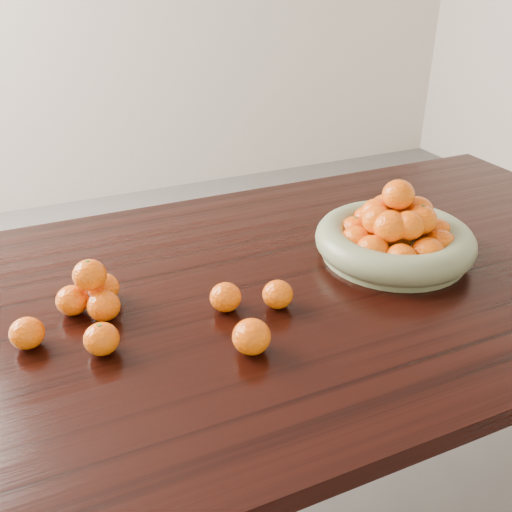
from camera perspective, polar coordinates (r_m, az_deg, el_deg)
name	(u,v)px	position (r m, az deg, el deg)	size (l,w,h in m)	color
dining_table	(269,316)	(1.27, 1.26, -6.03)	(2.00, 1.00, 0.75)	black
fruit_bowl	(395,236)	(1.33, 13.74, 1.93)	(0.36, 0.36, 0.18)	#717757
orange_pyramid	(92,292)	(1.15, -16.05, -3.46)	(0.13, 0.13, 0.11)	#FF6B07
loose_orange_0	(102,339)	(1.03, -15.19, -8.00)	(0.06, 0.06, 0.06)	#FF6B07
loose_orange_1	(251,337)	(1.00, -0.46, -8.06)	(0.07, 0.07, 0.06)	#FF6B07
loose_orange_2	(278,294)	(1.12, 2.18, -3.86)	(0.06, 0.06, 0.06)	#FF6B07
loose_orange_3	(27,333)	(1.09, -21.93, -7.17)	(0.06, 0.06, 0.06)	#FF6B07
loose_orange_4	(225,297)	(1.11, -3.07, -4.13)	(0.06, 0.06, 0.06)	#FF6B07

